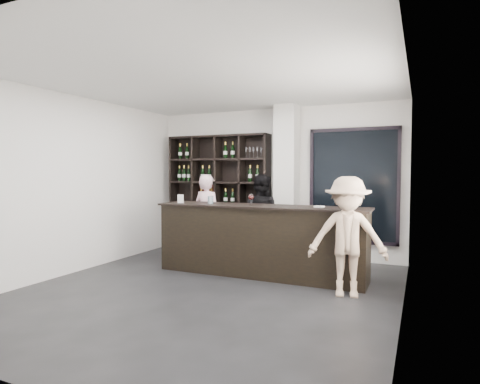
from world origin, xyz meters
The scene contains 12 objects.
floor centered at (0.00, 0.00, -0.01)m, with size 5.00×5.50×0.01m, color black.
wine_shelf centered at (-1.15, 2.57, 1.20)m, with size 2.20×0.35×2.40m, color black, non-canonical shape.
structural_column centered at (0.35, 2.47, 1.45)m, with size 0.40×0.40×2.90m, color silver.
glass_panel centered at (1.55, 2.69, 1.40)m, with size 1.60×0.08×2.10m.
tasting_counter centered at (0.35, 1.10, 0.56)m, with size 3.41×0.70×1.12m.
taster_pink centered at (-1.02, 1.85, 0.80)m, with size 0.58×0.38×1.60m, color #F1BDC8.
taster_black centered at (-0.10, 2.28, 0.80)m, with size 0.78×0.61×1.60m, color black.
customer centered at (1.80, 0.59, 0.80)m, with size 1.03×0.59×1.59m, color tan.
wine_glass centered at (0.21, 1.06, 1.23)m, with size 0.09×0.09×0.20m, color white, non-canonical shape.
spit_cup centered at (-0.51, 1.05, 1.19)m, with size 0.09×0.09×0.12m, color silver.
napkin_stack centered at (1.29, 1.14, 1.13)m, with size 0.12×0.12×0.02m, color white.
card_stand centered at (-1.06, 1.00, 1.19)m, with size 0.09×0.05×0.14m, color white.
Camera 1 is at (2.68, -4.79, 1.66)m, focal length 30.00 mm.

